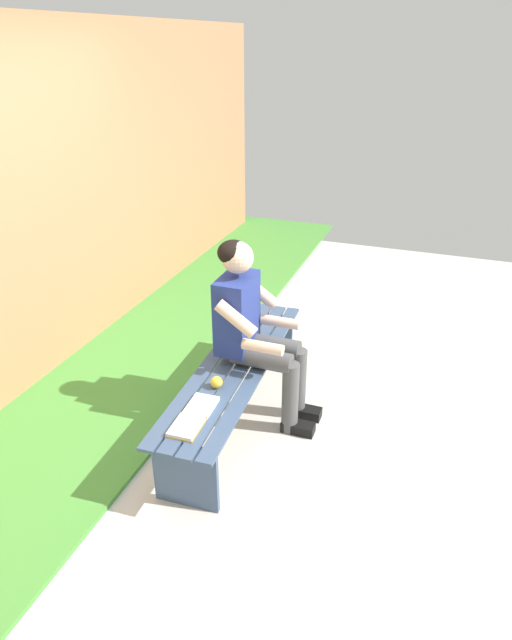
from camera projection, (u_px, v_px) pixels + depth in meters
name	position (u px, v px, depth m)	size (l,w,h in m)	color
ground_plane	(345.00, 605.00, 2.58)	(10.00, 7.00, 0.04)	beige
grass_strip	(86.00, 384.00, 4.17)	(9.00, 1.72, 0.03)	#478C38
bench_near	(235.00, 377.00, 3.65)	(1.89, 0.51, 0.44)	#384C6B
person_seated	(254.00, 327.00, 3.56)	(0.50, 0.69, 1.25)	navy
apple	(217.00, 382.00, 3.35)	(0.08, 0.08, 0.08)	gold
book_open	(194.00, 416.00, 3.09)	(0.42, 0.18, 0.02)	white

